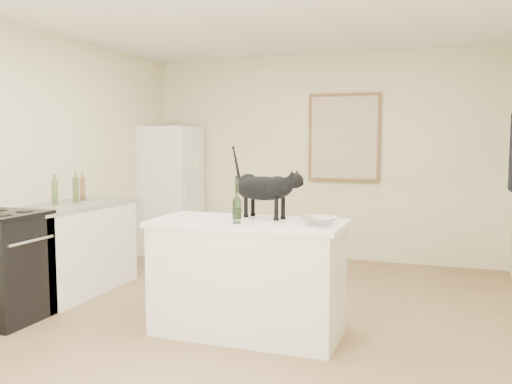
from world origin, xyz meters
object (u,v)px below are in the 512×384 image
object	(u,v)px
stove	(3,268)
black_cat	(263,192)
wine_bottle	(237,203)
fridge	(171,190)
glass_bowl	(319,221)

from	to	relation	value
stove	black_cat	size ratio (longest dim) A/B	1.48
wine_bottle	fridge	bearing A→B (deg)	126.79
fridge	black_cat	size ratio (longest dim) A/B	2.79
stove	black_cat	world-z (taller)	black_cat
fridge	black_cat	distance (m)	3.20
stove	wine_bottle	distance (m)	2.12
stove	fridge	xyz separation A→B (m)	(0.00, 2.95, 0.40)
stove	wine_bottle	world-z (taller)	wine_bottle
glass_bowl	stove	bearing A→B (deg)	-172.74
stove	black_cat	xyz separation A→B (m)	(2.12, 0.57, 0.66)
black_cat	wine_bottle	xyz separation A→B (m)	(-0.10, -0.32, -0.06)
wine_bottle	glass_bowl	bearing A→B (deg)	7.77
fridge	glass_bowl	bearing A→B (deg)	-44.81
stove	black_cat	distance (m)	2.29
black_cat	wine_bottle	world-z (taller)	black_cat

